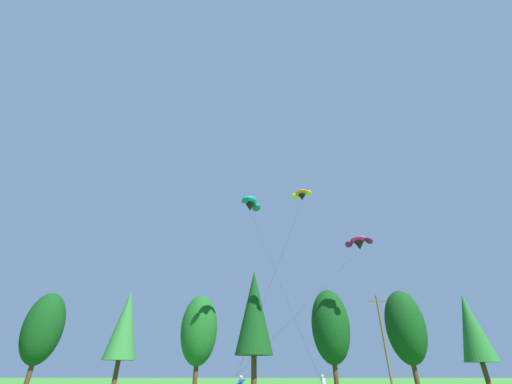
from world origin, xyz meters
TOP-DOWN VIEW (x-y plane):
  - treeline_tree_b at (-30.31, 44.82)m, footprint 4.94×4.94m
  - treeline_tree_c at (-20.07, 46.83)m, footprint 4.32×4.32m
  - treeline_tree_d at (-9.21, 45.17)m, footprint 4.86×4.86m
  - treeline_tree_e at (-1.70, 41.64)m, footprint 4.65×4.65m
  - treeline_tree_f at (8.54, 44.78)m, footprint 5.03×5.03m
  - treeline_tree_g at (18.29, 44.16)m, footprint 4.95×4.95m
  - treeline_tree_h at (27.22, 44.59)m, footprint 4.07×4.07m
  - utility_pole at (13.12, 38.39)m, footprint 2.20×0.26m
  - kite_flyer_mid at (4.21, 29.24)m, footprint 0.39×0.60m
  - parafoil_kite_high_orange at (4.33, 33.35)m, footprint 8.32×10.92m
  - parafoil_kite_mid_teal at (-2.08, 35.60)m, footprint 7.60×8.31m
  - parafoil_kite_far_magenta at (12.03, 38.13)m, footprint 16.44×16.01m

SIDE VIEW (x-z plane):
  - kite_flyer_mid at x=4.21m, z-range 0.14..1.83m
  - utility_pole at x=13.12m, z-range 0.26..10.14m
  - treeline_tree_d at x=-9.21m, z-range 1.19..12.52m
  - treeline_tree_h at x=27.22m, z-range 1.42..12.64m
  - treeline_tree_b at x=-30.31m, z-range 1.22..12.85m
  - treeline_tree_g at x=18.29m, z-range 1.23..12.92m
  - treeline_tree_f at x=8.54m, z-range 1.26..13.20m
  - treeline_tree_c at x=-20.07m, z-range 1.57..13.94m
  - treeline_tree_e at x=-1.70m, z-range 1.75..15.60m
  - parafoil_kite_far_magenta at x=12.03m, z-range 8.62..24.51m
  - parafoil_kite_mid_teal at x=-2.08m, z-range 10.59..31.46m
  - parafoil_kite_high_orange at x=4.33m, z-range 10.98..31.16m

